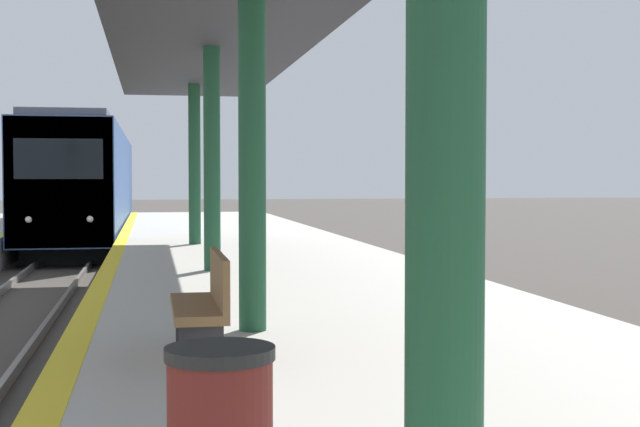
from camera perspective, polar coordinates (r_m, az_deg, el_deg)
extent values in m
cube|color=black|center=(35.98, -14.56, -1.24)|extent=(2.43, 20.56, 0.55)
cube|color=#33518C|center=(35.91, -14.60, 2.03)|extent=(2.86, 22.85, 3.56)
cube|color=gold|center=(24.61, -16.35, 1.93)|extent=(2.80, 0.16, 3.49)
cube|color=black|center=(24.55, -16.38, 3.38)|extent=(2.29, 0.06, 1.07)
cube|color=#59595E|center=(35.96, -14.63, 5.07)|extent=(2.43, 21.70, 0.24)
sphere|color=white|center=(24.66, -18.15, -0.37)|extent=(0.18, 0.18, 0.18)
sphere|color=white|center=(24.51, -14.51, -0.35)|extent=(0.18, 0.18, 0.18)
cylinder|color=#1E5133|center=(3.22, 8.05, 8.00)|extent=(0.29, 0.29, 3.81)
cylinder|color=#1E5133|center=(9.22, -4.37, 4.29)|extent=(0.29, 0.29, 3.81)
cylinder|color=#1E5133|center=(15.32, -6.93, 3.48)|extent=(0.29, 0.29, 3.81)
cylinder|color=#1E5133|center=(21.44, -8.03, 3.13)|extent=(0.29, 0.29, 3.81)
cube|color=#2D2D33|center=(12.48, -6.01, 13.02)|extent=(3.42, 24.51, 0.20)
cylinder|color=#262626|center=(4.15, -6.42, -8.87)|extent=(0.51, 0.51, 0.06)
cube|color=brown|center=(7.93, -7.83, -6.01)|extent=(0.44, 1.53, 0.08)
cube|color=brown|center=(7.91, -6.47, -4.13)|extent=(0.06, 1.53, 0.44)
cube|color=#262628|center=(7.36, -7.58, -8.55)|extent=(0.35, 0.08, 0.40)
cube|color=#262628|center=(8.57, -8.04, -7.01)|extent=(0.35, 0.08, 0.40)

